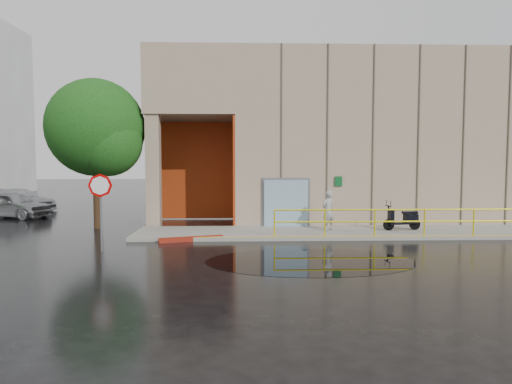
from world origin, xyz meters
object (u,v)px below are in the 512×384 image
stop_sign (100,195)px  car_c (20,200)px  scooter (403,213)px  person (328,210)px  red_curb (191,239)px  tree_near (99,132)px  car_a (13,205)px

stop_sign → car_c: 15.20m
scooter → stop_sign: (-11.24, -3.29, 1.02)m
stop_sign → person: bearing=39.1°
red_curb → car_c: size_ratio=0.54×
person → scooter: bearing=144.0°
stop_sign → red_curb: size_ratio=1.07×
stop_sign → tree_near: size_ratio=0.39×
person → red_curb: size_ratio=0.68×
stop_sign → car_a: size_ratio=0.63×
person → scooter: 3.06m
scooter → tree_near: tree_near is taller
red_curb → stop_sign: bearing=-147.4°
car_c → tree_near: (6.99, -7.37, 3.61)m
tree_near → stop_sign: bearing=-72.9°
stop_sign → car_a: (-7.31, 9.03, -1.19)m
scooter → tree_near: bearing=165.1°
tree_near → car_c: bearing=133.5°
person → car_a: 16.50m
red_curb → car_a: bearing=144.2°
person → tree_near: tree_near is taller
person → stop_sign: bearing=-11.8°
person → car_a: size_ratio=0.40×
scooter → tree_near: (-12.82, 1.84, 3.40)m
stop_sign → tree_near: tree_near is taller
car_a → scooter: bearing=-88.7°
person → car_c: bearing=-62.7°
car_a → stop_sign: bearing=-122.5°
red_curb → car_c: car_c is taller
person → car_a: bearing=-54.2°
person → scooter: size_ratio=1.00×
car_c → car_a: bearing=-141.0°
scooter → person: bearing=171.5°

